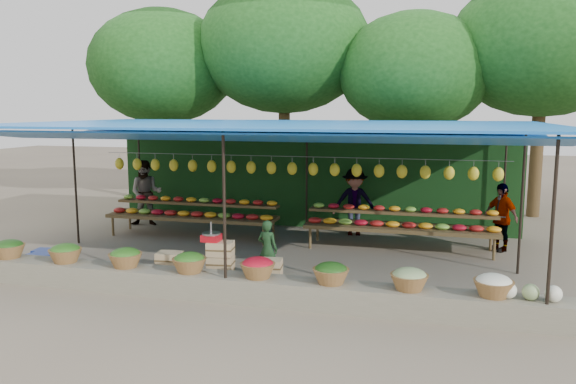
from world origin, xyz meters
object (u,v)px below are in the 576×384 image
(weighing_scale, at_px, (211,237))
(blue_crate_back, at_px, (42,261))
(blue_crate_front, at_px, (46,256))
(vendor_seated, at_px, (268,249))
(crate_counter, at_px, (219,267))

(weighing_scale, xyz_separation_m, blue_crate_back, (-3.58, -0.00, -0.70))
(blue_crate_front, bearing_deg, vendor_seated, -6.28)
(crate_counter, bearing_deg, weighing_scale, -180.00)
(weighing_scale, relative_size, blue_crate_front, 0.76)
(crate_counter, xyz_separation_m, blue_crate_front, (-3.93, 0.37, -0.17))
(vendor_seated, bearing_deg, weighing_scale, 44.17)
(vendor_seated, relative_size, blue_crate_back, 2.18)
(blue_crate_front, bearing_deg, blue_crate_back, -69.76)
(weighing_scale, bearing_deg, blue_crate_back, -179.95)
(vendor_seated, height_order, blue_crate_back, vendor_seated)
(blue_crate_front, bearing_deg, weighing_scale, -13.94)
(weighing_scale, xyz_separation_m, blue_crate_front, (-3.78, 0.37, -0.72))
(crate_counter, xyz_separation_m, weighing_scale, (-0.14, -0.00, 0.54))
(vendor_seated, height_order, blue_crate_front, vendor_seated)
(crate_counter, height_order, blue_crate_back, crate_counter)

